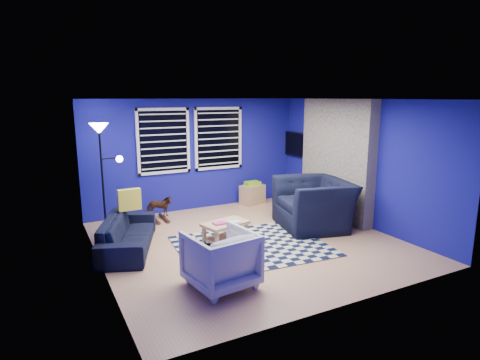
# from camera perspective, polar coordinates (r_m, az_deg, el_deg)

# --- Properties ---
(floor) EXTENTS (5.00, 5.00, 0.00)m
(floor) POSITION_cam_1_polar(r_m,az_deg,el_deg) (7.24, 1.23, -8.78)
(floor) COLOR tan
(floor) RESTS_ON ground
(ceiling) EXTENTS (5.00, 5.00, 0.00)m
(ceiling) POSITION_cam_1_polar(r_m,az_deg,el_deg) (6.78, 1.32, 11.41)
(ceiling) COLOR white
(ceiling) RESTS_ON wall_back
(wall_back) EXTENTS (5.00, 0.00, 5.00)m
(wall_back) POSITION_cam_1_polar(r_m,az_deg,el_deg) (9.14, -6.28, 3.58)
(wall_back) COLOR navy
(wall_back) RESTS_ON floor
(wall_left) EXTENTS (0.00, 5.00, 5.00)m
(wall_left) POSITION_cam_1_polar(r_m,az_deg,el_deg) (6.13, -19.69, -1.10)
(wall_left) COLOR navy
(wall_left) RESTS_ON floor
(wall_right) EXTENTS (0.00, 5.00, 5.00)m
(wall_right) POSITION_cam_1_polar(r_m,az_deg,el_deg) (8.38, 16.46, 2.42)
(wall_right) COLOR navy
(wall_right) RESTS_ON floor
(fireplace) EXTENTS (0.65, 2.00, 2.50)m
(fireplace) POSITION_cam_1_polar(r_m,az_deg,el_deg) (8.66, 13.48, 2.50)
(fireplace) COLOR gray
(fireplace) RESTS_ON floor
(window_left) EXTENTS (1.17, 0.06, 1.42)m
(window_left) POSITION_cam_1_polar(r_m,az_deg,el_deg) (8.82, -10.81, 5.44)
(window_left) COLOR black
(window_left) RESTS_ON wall_back
(window_right) EXTENTS (1.17, 0.06, 1.42)m
(window_right) POSITION_cam_1_polar(r_m,az_deg,el_deg) (9.28, -3.06, 5.93)
(window_right) COLOR black
(window_right) RESTS_ON wall_back
(tv) EXTENTS (0.07, 1.00, 0.58)m
(tv) POSITION_cam_1_polar(r_m,az_deg,el_deg) (9.85, 8.22, 5.00)
(tv) COLOR black
(tv) RESTS_ON wall_right
(rug) EXTENTS (2.66, 2.20, 0.02)m
(rug) POSITION_cam_1_polar(r_m,az_deg,el_deg) (7.03, 1.68, -9.36)
(rug) COLOR black
(rug) RESTS_ON floor
(sofa) EXTENTS (2.03, 1.37, 0.55)m
(sofa) POSITION_cam_1_polar(r_m,az_deg,el_deg) (7.09, -15.66, -7.33)
(sofa) COLOR black
(sofa) RESTS_ON floor
(armchair_big) EXTENTS (1.70, 1.57, 0.95)m
(armchair_big) POSITION_cam_1_polar(r_m,az_deg,el_deg) (8.05, 10.45, -3.33)
(armchair_big) COLOR black
(armchair_big) RESTS_ON floor
(armchair_bent) EXTENTS (0.94, 0.97, 0.78)m
(armchair_bent) POSITION_cam_1_polar(r_m,az_deg,el_deg) (5.53, -2.77, -11.15)
(armchair_bent) COLOR gray
(armchair_bent) RESTS_ON floor
(rocking_horse) EXTENTS (0.44, 0.59, 0.45)m
(rocking_horse) POSITION_cam_1_polar(r_m,az_deg,el_deg) (8.53, -11.44, -3.73)
(rocking_horse) COLOR #452B16
(rocking_horse) RESTS_ON floor
(coffee_table) EXTENTS (0.88, 0.64, 0.40)m
(coffee_table) POSITION_cam_1_polar(r_m,az_deg,el_deg) (7.11, -2.09, -6.82)
(coffee_table) COLOR tan
(coffee_table) RESTS_ON rug
(cabinet) EXTENTS (0.62, 0.49, 0.55)m
(cabinet) POSITION_cam_1_polar(r_m,az_deg,el_deg) (9.67, 1.77, -1.98)
(cabinet) COLOR tan
(cabinet) RESTS_ON floor
(floor_lamp) EXTENTS (0.56, 0.35, 2.06)m
(floor_lamp) POSITION_cam_1_polar(r_m,az_deg,el_deg) (7.91, -19.12, 4.95)
(floor_lamp) COLOR black
(floor_lamp) RESTS_ON floor
(throw_pillow) EXTENTS (0.40, 0.12, 0.38)m
(throw_pillow) POSITION_cam_1_polar(r_m,az_deg,el_deg) (7.41, -15.46, -2.71)
(throw_pillow) COLOR yellow
(throw_pillow) RESTS_ON sofa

